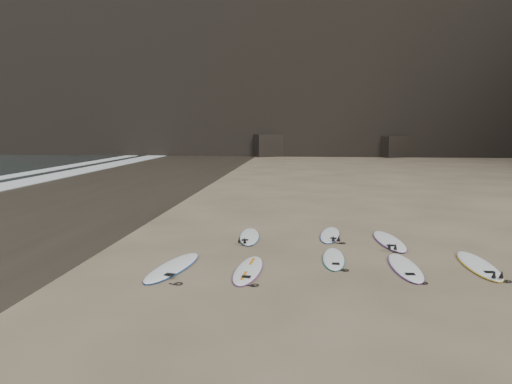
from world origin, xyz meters
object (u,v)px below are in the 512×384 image
at_px(surfboard_4, 478,265).
at_px(surfboard_1, 248,269).
at_px(surfboard_3, 405,267).
at_px(surfboard_7, 389,241).
at_px(surfboard_2, 334,258).
at_px(surfboard_5, 249,236).
at_px(surfboard_0, 173,267).
at_px(surfboard_6, 330,234).

bearing_deg(surfboard_4, surfboard_1, -170.40).
xyz_separation_m(surfboard_3, surfboard_7, (0.07, 2.80, 0.00)).
bearing_deg(surfboard_7, surfboard_2, -134.74).
height_order(surfboard_1, surfboard_5, surfboard_1).
bearing_deg(surfboard_3, surfboard_2, 156.87).
distance_m(surfboard_2, surfboard_3, 1.80).
bearing_deg(surfboard_7, surfboard_4, -59.64).
height_order(surfboard_0, surfboard_1, surfboard_0).
bearing_deg(surfboard_4, surfboard_7, 125.77).
height_order(surfboard_2, surfboard_4, surfboard_4).
xyz_separation_m(surfboard_4, surfboard_6, (-3.47, 3.15, -0.01)).
bearing_deg(surfboard_5, surfboard_7, -7.64).
xyz_separation_m(surfboard_6, surfboard_7, (1.71, -0.71, 0.01)).
relative_size(surfboard_3, surfboard_6, 1.07).
xyz_separation_m(surfboard_4, surfboard_7, (-1.76, 2.44, 0.00)).
xyz_separation_m(surfboard_2, surfboard_7, (1.76, 2.15, 0.01)).
distance_m(surfboard_3, surfboard_4, 1.87).
height_order(surfboard_1, surfboard_2, surfboard_1).
bearing_deg(surfboard_3, surfboard_0, -176.42).
distance_m(surfboard_1, surfboard_5, 3.63).
distance_m(surfboard_2, surfboard_6, 2.86).
bearing_deg(surfboard_3, surfboard_1, -173.10).
bearing_deg(surfboard_4, surfboard_5, 155.96).
bearing_deg(surfboard_6, surfboard_5, -162.72).
height_order(surfboard_3, surfboard_7, surfboard_7).
distance_m(surfboard_4, surfboard_5, 6.54).
bearing_deg(surfboard_7, surfboard_1, -144.02).
bearing_deg(surfboard_2, surfboard_4, -2.94).
xyz_separation_m(surfboard_3, surfboard_5, (-4.14, 3.02, -0.00)).
bearing_deg(surfboard_3, surfboard_6, 113.02).
xyz_separation_m(surfboard_0, surfboard_1, (1.85, -0.04, -0.01)).
bearing_deg(surfboard_0, surfboard_6, 55.55).
height_order(surfboard_2, surfboard_3, surfboard_3).
xyz_separation_m(surfboard_1, surfboard_3, (3.77, 0.59, 0.00)).
height_order(surfboard_5, surfboard_6, surfboard_5).
relative_size(surfboard_2, surfboard_5, 0.92).
bearing_deg(surfboard_7, surfboard_5, 171.51).
height_order(surfboard_1, surfboard_7, surfboard_7).
distance_m(surfboard_0, surfboard_4, 7.50).
relative_size(surfboard_1, surfboard_5, 1.02).
xyz_separation_m(surfboard_1, surfboard_6, (2.13, 4.10, -0.00)).
relative_size(surfboard_1, surfboard_2, 1.10).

